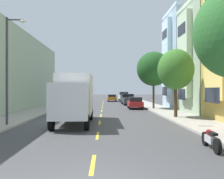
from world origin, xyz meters
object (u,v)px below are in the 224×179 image
at_px(street_tree_third, 154,69).
at_px(parked_motorcycle, 211,139).
at_px(street_lamp, 9,63).
at_px(parked_sedan_navy, 70,102).
at_px(delivery_box_truck, 75,96).
at_px(moving_orange_sedan, 112,98).
at_px(parked_suv_white, 124,96).
at_px(parked_hatchback_red, 135,103).
at_px(street_tree_second, 176,70).
at_px(parked_suv_sky, 85,96).
at_px(parked_pickup_charcoal, 129,100).
at_px(parked_sedan_teal, 125,99).

height_order(street_tree_third, parked_motorcycle, street_tree_third).
relative_size(street_lamp, parked_sedan_navy, 1.56).
bearing_deg(delivery_box_truck, moving_orange_sedan, 83.59).
distance_m(parked_suv_white, parked_hatchback_red, 22.00).
bearing_deg(street_tree_second, delivery_box_truck, -163.76).
bearing_deg(parked_hatchback_red, street_tree_third, -23.59).
bearing_deg(moving_orange_sedan, street_tree_third, -77.22).
distance_m(street_tree_second, parked_suv_white, 32.59).
xyz_separation_m(street_tree_second, parked_hatchback_red, (-2.18, 10.38, -3.40)).
bearing_deg(parked_motorcycle, street_tree_second, 81.14).
relative_size(street_tree_third, moving_orange_sedan, 1.56).
xyz_separation_m(street_tree_second, parked_suv_white, (-1.98, 32.38, -3.17)).
bearing_deg(street_lamp, delivery_box_truck, 23.53).
distance_m(parked_suv_white, moving_orange_sedan, 3.75).
relative_size(parked_suv_sky, parked_motorcycle, 2.35).
bearing_deg(moving_orange_sedan, street_lamp, -102.88).
bearing_deg(parked_suv_white, parked_motorcycle, -89.56).
height_order(street_tree_third, parked_sedan_navy, street_tree_third).
relative_size(delivery_box_truck, parked_suv_sky, 1.68).
bearing_deg(street_tree_third, parked_suv_white, 94.92).
xyz_separation_m(street_tree_second, moving_orange_sedan, (-4.60, 29.71, -3.41)).
bearing_deg(parked_hatchback_red, street_lamp, -124.93).
xyz_separation_m(street_tree_second, street_tree_third, (0.00, 9.42, 0.86)).
bearing_deg(parked_motorcycle, parked_hatchback_red, 91.44).
xyz_separation_m(moving_orange_sedan, parked_motorcycle, (2.95, -40.29, -0.34)).
distance_m(parked_suv_sky, parked_pickup_charcoal, 20.79).
bearing_deg(street_tree_second, parked_sedan_navy, 131.58).
bearing_deg(parked_suv_sky, street_lamp, -92.23).
bearing_deg(street_tree_second, street_tree_third, 90.00).
xyz_separation_m(parked_sedan_teal, moving_orange_sedan, (-2.42, 4.49, 0.00)).
bearing_deg(moving_orange_sedan, parked_hatchback_red, -82.86).
height_order(street_tree_second, street_lamp, street_lamp).
bearing_deg(parked_suv_sky, parked_sedan_teal, -55.65).
distance_m(street_tree_third, parked_suv_white, 23.39).
height_order(street_lamp, moving_orange_sedan, street_lamp).
relative_size(street_lamp, moving_orange_sedan, 1.58).
bearing_deg(street_tree_second, street_lamp, -161.24).
relative_size(delivery_box_truck, parked_pickup_charcoal, 1.52).
distance_m(street_lamp, parked_pickup_charcoal, 25.35).
bearing_deg(parked_suv_white, street_lamp, -105.84).
height_order(parked_sedan_navy, moving_orange_sedan, same).
xyz_separation_m(parked_suv_sky, moving_orange_sedan, (6.12, -8.01, -0.24)).
height_order(street_lamp, delivery_box_truck, street_lamp).
relative_size(delivery_box_truck, parked_sedan_navy, 1.79).
distance_m(street_tree_second, parked_motorcycle, 11.34).
relative_size(delivery_box_truck, moving_orange_sedan, 1.80).
xyz_separation_m(parked_sedan_navy, parked_hatchback_red, (8.52, -1.69, 0.01)).
xyz_separation_m(delivery_box_truck, parked_suv_white, (6.23, 34.77, -1.01)).
xyz_separation_m(parked_suv_white, parked_motorcycle, (0.33, -42.95, -0.58)).
relative_size(parked_pickup_charcoal, parked_sedan_teal, 1.18).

